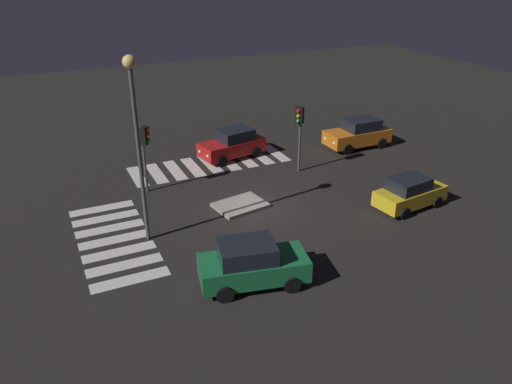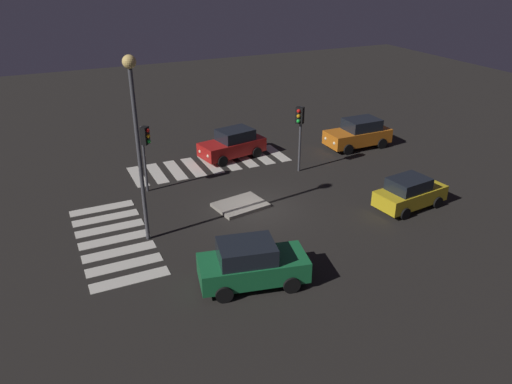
# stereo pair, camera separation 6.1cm
# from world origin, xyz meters

# --- Properties ---
(ground_plane) EXTENTS (80.00, 80.00, 0.00)m
(ground_plane) POSITION_xyz_m (0.00, 0.00, 0.00)
(ground_plane) COLOR black
(traffic_island) EXTENTS (2.84, 2.32, 0.18)m
(traffic_island) POSITION_xyz_m (0.61, -0.62, 0.09)
(traffic_island) COLOR gray
(traffic_island) RESTS_ON ground
(car_yellow) EXTENTS (4.02, 2.18, 1.69)m
(car_yellow) POSITION_xyz_m (-7.28, 3.11, 0.83)
(car_yellow) COLOR gold
(car_yellow) RESTS_ON ground
(car_orange) EXTENTS (4.50, 2.13, 1.95)m
(car_orange) POSITION_xyz_m (-10.23, -5.52, 0.96)
(car_orange) COLOR orange
(car_orange) RESTS_ON ground
(car_red) EXTENTS (4.47, 2.60, 1.86)m
(car_red) POSITION_xyz_m (-1.74, -7.30, 0.91)
(car_red) COLOR red
(car_red) RESTS_ON ground
(car_green) EXTENTS (4.54, 2.68, 1.88)m
(car_green) POSITION_xyz_m (2.85, 5.72, 0.92)
(car_green) COLOR #196B38
(car_green) RESTS_ON ground
(traffic_light_south) EXTENTS (0.53, 0.54, 4.03)m
(traffic_light_south) POSITION_xyz_m (-4.39, -3.43, 3.06)
(traffic_light_south) COLOR #47474C
(traffic_light_south) RESTS_ON ground
(traffic_light_east) EXTENTS (0.54, 0.54, 3.75)m
(traffic_light_east) POSITION_xyz_m (4.43, -4.46, 2.84)
(traffic_light_east) COLOR #47474C
(traffic_light_east) RESTS_ON ground
(street_lamp) EXTENTS (0.56, 0.56, 8.36)m
(street_lamp) POSITION_xyz_m (5.76, 0.56, 5.63)
(street_lamp) COLOR #47474C
(street_lamp) RESTS_ON ground
(crosswalk_near) EXTENTS (9.90, 3.20, 0.02)m
(crosswalk_near) POSITION_xyz_m (0.00, -6.77, 0.01)
(crosswalk_near) COLOR silver
(crosswalk_near) RESTS_ON ground
(crosswalk_side) EXTENTS (3.20, 7.60, 0.02)m
(crosswalk_side) POSITION_xyz_m (7.21, 0.00, 0.01)
(crosswalk_side) COLOR silver
(crosswalk_side) RESTS_ON ground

